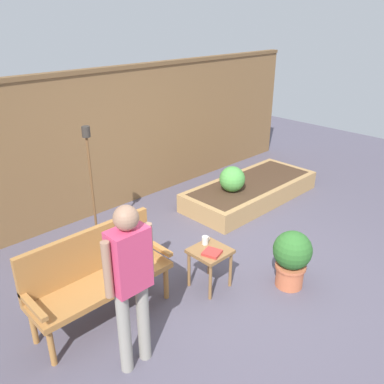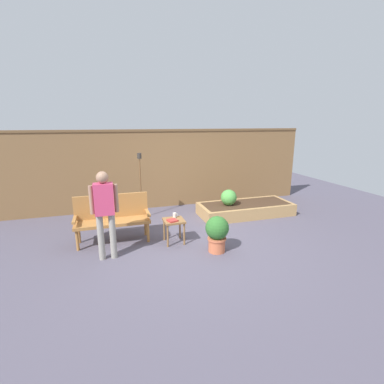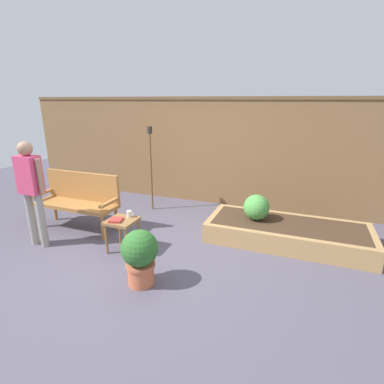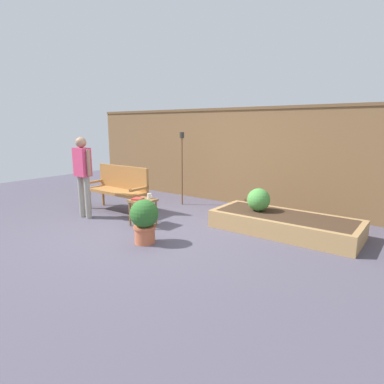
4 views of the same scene
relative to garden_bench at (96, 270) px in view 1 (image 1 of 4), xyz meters
name	(u,v)px [view 1 (image 1 of 4)]	position (x,y,z in m)	size (l,w,h in m)	color
ground_plane	(234,277)	(1.47, -0.55, -0.54)	(14.00, 14.00, 0.00)	#514C5B
fence_back	(104,142)	(1.47, 2.05, 0.55)	(8.40, 0.14, 2.16)	brown
garden_bench	(96,270)	(0.00, 0.00, 0.00)	(1.44, 0.48, 0.94)	#A87038
side_table	(210,256)	(1.15, -0.46, -0.15)	(0.40, 0.40, 0.48)	olive
cup_on_table	(205,240)	(1.20, -0.34, -0.02)	(0.11, 0.07, 0.10)	silver
book_on_table	(212,253)	(1.10, -0.53, -0.05)	(0.17, 0.18, 0.03)	#B2332D
potted_boxwood	(292,256)	(1.81, -1.09, -0.16)	(0.43, 0.43, 0.68)	#C66642
raised_planter_bed	(251,191)	(3.33, 0.68, -0.39)	(2.40, 1.00, 0.30)	#AD8451
shrub_near_bench	(232,179)	(2.85, 0.68, -0.05)	(0.40, 0.40, 0.40)	brown
tiki_torch	(90,166)	(0.73, 1.20, 0.58)	(0.10, 0.10, 1.63)	brown
person_by_bench	(130,276)	(-0.12, -0.77, 0.39)	(0.47, 0.20, 1.56)	gray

